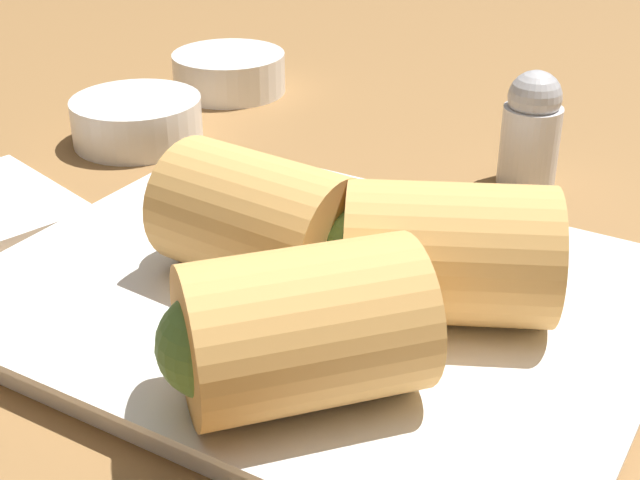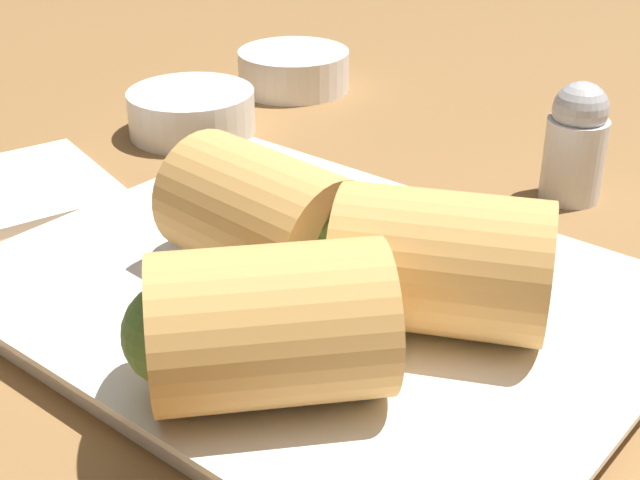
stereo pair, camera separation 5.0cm
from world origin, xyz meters
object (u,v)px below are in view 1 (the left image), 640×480
Objects in this scene: dipping_bowl_near at (137,118)px; serving_plate at (320,301)px; salt_shaker at (531,129)px; dipping_bowl_far at (229,71)px.

serving_plate is at bearing -29.92° from dipping_bowl_near.
dipping_bowl_near is at bearing 150.08° from serving_plate.
salt_shaker is (23.49, 6.39, 1.72)cm from dipping_bowl_near.
serving_plate is at bearing -47.04° from dipping_bowl_far.
dipping_bowl_near reaches higher than serving_plate.
salt_shaker reaches higher than serving_plate.
serving_plate is 3.43× the size of dipping_bowl_near.
serving_plate is at bearing -99.33° from salt_shaker.
salt_shaker reaches higher than dipping_bowl_far.
dipping_bowl_near is at bearing -164.77° from salt_shaker.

